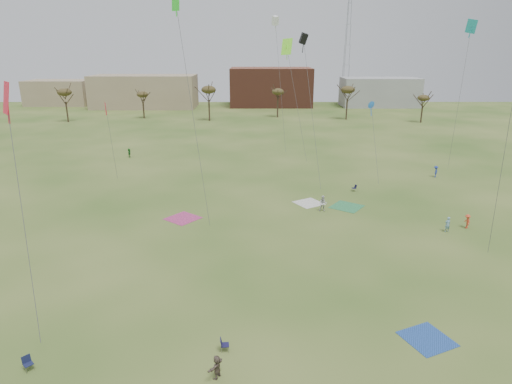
{
  "coord_description": "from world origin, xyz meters",
  "views": [
    {
      "loc": [
        -0.05,
        -25.72,
        17.95
      ],
      "look_at": [
        0.0,
        12.0,
        5.5
      ],
      "focal_mm": 30.61,
      "sensor_mm": 36.0,
      "label": 1
    }
  ],
  "objects_px": {
    "camp_chair_left": "(29,366)",
    "camp_chair_right": "(354,189)",
    "camp_chair_center": "(225,347)",
    "radio_tower": "(347,44)"
  },
  "relations": [
    {
      "from": "camp_chair_center",
      "to": "camp_chair_right",
      "type": "height_order",
      "value": "same"
    },
    {
      "from": "camp_chair_left",
      "to": "camp_chair_right",
      "type": "distance_m",
      "value": 42.74
    },
    {
      "from": "camp_chair_left",
      "to": "camp_chair_center",
      "type": "height_order",
      "value": "same"
    },
    {
      "from": "camp_chair_left",
      "to": "camp_chair_center",
      "type": "relative_size",
      "value": 1.0
    },
    {
      "from": "camp_chair_right",
      "to": "radio_tower",
      "type": "xyz_separation_m",
      "value": [
        17.03,
        95.99,
        18.95
      ]
    },
    {
      "from": "camp_chair_right",
      "to": "camp_chair_center",
      "type": "bearing_deg",
      "value": -39.06
    },
    {
      "from": "radio_tower",
      "to": "camp_chair_left",
      "type": "bearing_deg",
      "value": -108.49
    },
    {
      "from": "camp_chair_left",
      "to": "radio_tower",
      "type": "relative_size",
      "value": 0.02
    },
    {
      "from": "camp_chair_right",
      "to": "camp_chair_left",
      "type": "bearing_deg",
      "value": -52.04
    },
    {
      "from": "camp_chair_right",
      "to": "radio_tower",
      "type": "relative_size",
      "value": 0.02
    }
  ]
}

